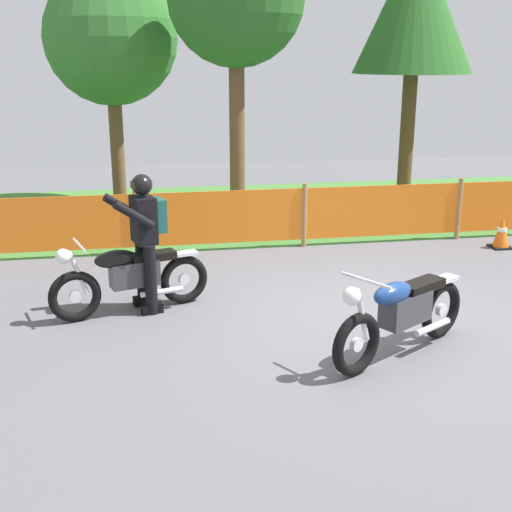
{
  "coord_description": "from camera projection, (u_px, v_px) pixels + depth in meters",
  "views": [
    {
      "loc": [
        -2.6,
        -7.13,
        3.05
      ],
      "look_at": [
        -1.38,
        -0.16,
        0.9
      ],
      "focal_mm": 47.03,
      "sensor_mm": 36.0,
      "label": 1
    }
  ],
  "objects": [
    {
      "name": "rider_lead",
      "position": [
        145.0,
        235.0,
        8.05
      ],
      "size": [
        0.76,
        0.66,
        1.69
      ],
      "rotation": [
        0.0,
        0.0,
        -2.84
      ],
      "color": "black",
      "rests_on": "ground"
    },
    {
      "name": "tree_near_right",
      "position": [
        415.0,
        6.0,
        12.5
      ],
      "size": [
        2.27,
        2.27,
        5.19
      ],
      "color": "brown",
      "rests_on": "ground"
    },
    {
      "name": "tree_leftmost",
      "position": [
        111.0,
        39.0,
        13.08
      ],
      "size": [
        2.62,
        2.62,
        4.65
      ],
      "color": "brown",
      "rests_on": "ground"
    },
    {
      "name": "motorcycle_lead",
      "position": [
        130.0,
        277.0,
        8.1
      ],
      "size": [
        1.93,
        0.8,
        0.94
      ],
      "rotation": [
        0.0,
        0.0,
        -2.84
      ],
      "color": "black",
      "rests_on": "ground"
    },
    {
      "name": "motorcycle_trailing",
      "position": [
        402.0,
        313.0,
        6.92
      ],
      "size": [
        1.83,
        1.16,
        0.98
      ],
      "rotation": [
        0.0,
        0.0,
        -2.6
      ],
      "color": "black",
      "rests_on": "ground"
    },
    {
      "name": "grass_verge",
      "position": [
        272.0,
        210.0,
        13.56
      ],
      "size": [
        24.0,
        5.38,
        0.01
      ],
      "primitive_type": "cube",
      "color": "#427A33",
      "rests_on": "ground"
    },
    {
      "name": "traffic_cone",
      "position": [
        502.0,
        232.0,
        10.87
      ],
      "size": [
        0.32,
        0.32,
        0.53
      ],
      "color": "black",
      "rests_on": "ground"
    },
    {
      "name": "barrier_fence",
      "position": [
        304.0,
        214.0,
        10.87
      ],
      "size": [
        10.82,
        0.08,
        1.05
      ],
      "color": "#997547",
      "rests_on": "ground"
    },
    {
      "name": "ground",
      "position": [
        367.0,
        319.0,
        8.04
      ],
      "size": [
        24.0,
        24.0,
        0.02
      ],
      "primitive_type": "cube",
      "color": "#5B5B60"
    }
  ]
}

